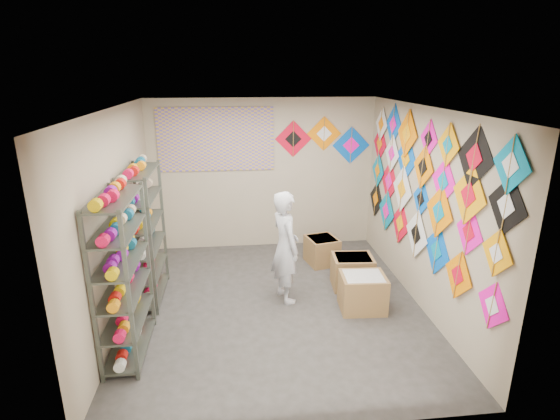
{
  "coord_description": "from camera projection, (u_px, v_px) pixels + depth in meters",
  "views": [
    {
      "loc": [
        -0.53,
        -5.39,
        3.13
      ],
      "look_at": [
        0.1,
        0.3,
        1.3
      ],
      "focal_mm": 28.0,
      "sensor_mm": 36.0,
      "label": 1
    }
  ],
  "objects": [
    {
      "name": "kite_wall_display",
      "position": [
        419.0,
        186.0,
        5.92
      ],
      "size": [
        0.06,
        4.23,
        2.08
      ],
      "color": "#FF0AB0",
      "rests_on": "room_walls"
    },
    {
      "name": "shopkeeper",
      "position": [
        285.0,
        247.0,
        6.06
      ],
      "size": [
        0.8,
        0.71,
        1.6
      ],
      "primitive_type": "imported",
      "rotation": [
        0.0,
        0.0,
        1.87
      ],
      "color": "silver",
      "rests_on": "ground"
    },
    {
      "name": "room_walls",
      "position": [
        275.0,
        192.0,
        5.62
      ],
      "size": [
        4.5,
        4.5,
        4.5
      ],
      "color": "tan",
      "rests_on": "ground"
    },
    {
      "name": "poster",
      "position": [
        216.0,
        139.0,
        7.53
      ],
      "size": [
        2.0,
        0.01,
        1.1
      ],
      "primitive_type": "cube",
      "color": "#6050AE",
      "rests_on": "room_walls"
    },
    {
      "name": "shelf_rack_front",
      "position": [
        123.0,
        277.0,
        4.83
      ],
      "size": [
        0.4,
        1.1,
        1.9
      ],
      "primitive_type": "cube",
      "color": "#4C5147",
      "rests_on": "ground"
    },
    {
      "name": "string_spools",
      "position": [
        134.0,
        247.0,
        5.42
      ],
      "size": [
        0.12,
        2.36,
        0.12
      ],
      "color": "#F00C44",
      "rests_on": "ground"
    },
    {
      "name": "shelf_rack_back",
      "position": [
        145.0,
        235.0,
        6.07
      ],
      "size": [
        0.4,
        1.1,
        1.9
      ],
      "primitive_type": "cube",
      "color": "#4C5147",
      "rests_on": "ground"
    },
    {
      "name": "carton_b",
      "position": [
        352.0,
        272.0,
        6.58
      ],
      "size": [
        0.63,
        0.53,
        0.49
      ],
      "primitive_type": "cube",
      "rotation": [
        0.0,
        0.0,
        -0.07
      ],
      "color": "brown",
      "rests_on": "ground"
    },
    {
      "name": "ground",
      "position": [
        275.0,
        305.0,
        6.12
      ],
      "size": [
        4.5,
        4.5,
        0.0
      ],
      "primitive_type": "plane",
      "color": "#322F2C"
    },
    {
      "name": "carton_c",
      "position": [
        322.0,
        250.0,
        7.39
      ],
      "size": [
        0.58,
        0.61,
        0.45
      ],
      "primitive_type": "cube",
      "rotation": [
        0.0,
        0.0,
        0.23
      ],
      "color": "brown",
      "rests_on": "ground"
    },
    {
      "name": "carton_a",
      "position": [
        363.0,
        292.0,
        5.95
      ],
      "size": [
        0.63,
        0.54,
        0.5
      ],
      "primitive_type": "cube",
      "rotation": [
        0.0,
        0.0,
        -0.06
      ],
      "color": "brown",
      "rests_on": "ground"
    },
    {
      "name": "back_wall_kites",
      "position": [
        324.0,
        140.0,
        7.75
      ],
      "size": [
        1.72,
        0.02,
        0.86
      ],
      "color": "red",
      "rests_on": "room_walls"
    }
  ]
}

